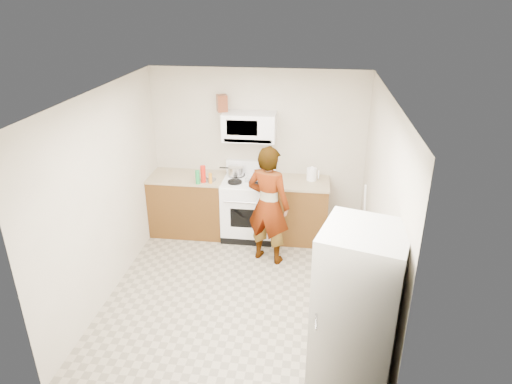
% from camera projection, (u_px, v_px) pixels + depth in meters
% --- Properties ---
extents(floor, '(3.60, 3.60, 0.00)m').
position_uv_depth(floor, '(240.00, 292.00, 5.76)').
color(floor, gray).
rests_on(floor, ground).
extents(back_wall, '(3.20, 0.02, 2.50)m').
position_uv_depth(back_wall, '(258.00, 153.00, 6.88)').
color(back_wall, beige).
rests_on(back_wall, floor).
extents(right_wall, '(0.02, 3.60, 2.50)m').
position_uv_depth(right_wall, '(379.00, 210.00, 5.07)').
color(right_wall, beige).
rests_on(right_wall, floor).
extents(cabinet_left, '(1.12, 0.62, 0.90)m').
position_uv_depth(cabinet_left, '(189.00, 205.00, 7.05)').
color(cabinet_left, brown).
rests_on(cabinet_left, floor).
extents(counter_left, '(1.14, 0.64, 0.03)m').
position_uv_depth(counter_left, '(187.00, 177.00, 6.87)').
color(counter_left, tan).
rests_on(counter_left, cabinet_left).
extents(cabinet_right, '(0.80, 0.62, 0.90)m').
position_uv_depth(cabinet_right, '(300.00, 211.00, 6.85)').
color(cabinet_right, brown).
rests_on(cabinet_right, floor).
extents(counter_right, '(0.82, 0.64, 0.03)m').
position_uv_depth(counter_right, '(301.00, 183.00, 6.66)').
color(counter_right, tan).
rests_on(counter_right, cabinet_right).
extents(gas_range, '(0.76, 0.65, 1.13)m').
position_uv_depth(gas_range, '(249.00, 207.00, 6.92)').
color(gas_range, white).
rests_on(gas_range, floor).
extents(microwave, '(0.76, 0.38, 0.40)m').
position_uv_depth(microwave, '(249.00, 127.00, 6.55)').
color(microwave, white).
rests_on(microwave, back_wall).
extents(person, '(0.71, 0.59, 1.68)m').
position_uv_depth(person, '(268.00, 205.00, 6.14)').
color(person, tan).
rests_on(person, floor).
extents(fridge, '(0.86, 0.86, 1.70)m').
position_uv_depth(fridge, '(357.00, 314.00, 4.05)').
color(fridge, silver).
rests_on(fridge, floor).
extents(kettle, '(0.16, 0.16, 0.18)m').
position_uv_depth(kettle, '(312.00, 174.00, 6.68)').
color(kettle, white).
rests_on(kettle, counter_right).
extents(jug, '(0.18, 0.18, 0.24)m').
position_uv_depth(jug, '(222.00, 103.00, 6.50)').
color(jug, '#622C17').
rests_on(jug, microwave).
extents(saucepan, '(0.29, 0.29, 0.13)m').
position_uv_depth(saucepan, '(236.00, 171.00, 6.83)').
color(saucepan, silver).
rests_on(saucepan, gas_range).
extents(tray, '(0.26, 0.18, 0.05)m').
position_uv_depth(tray, '(254.00, 180.00, 6.68)').
color(tray, silver).
rests_on(tray, gas_range).
extents(bottle_spray, '(0.08, 0.08, 0.25)m').
position_uv_depth(bottle_spray, '(203.00, 174.00, 6.58)').
color(bottle_spray, red).
rests_on(bottle_spray, counter_left).
extents(bottle_hot_sauce, '(0.06, 0.06, 0.15)m').
position_uv_depth(bottle_hot_sauce, '(210.00, 178.00, 6.57)').
color(bottle_hot_sauce, orange).
rests_on(bottle_hot_sauce, counter_left).
extents(bottle_green_cap, '(0.08, 0.08, 0.20)m').
position_uv_depth(bottle_green_cap, '(198.00, 177.00, 6.54)').
color(bottle_green_cap, '#18873C').
rests_on(bottle_green_cap, counter_left).
extents(pot_lid, '(0.25, 0.25, 0.01)m').
position_uv_depth(pot_lid, '(208.00, 179.00, 6.72)').
color(pot_lid, silver).
rests_on(pot_lid, counter_left).
extents(broom, '(0.12, 0.25, 1.17)m').
position_uv_depth(broom, '(364.00, 221.00, 6.25)').
color(broom, white).
rests_on(broom, floor).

